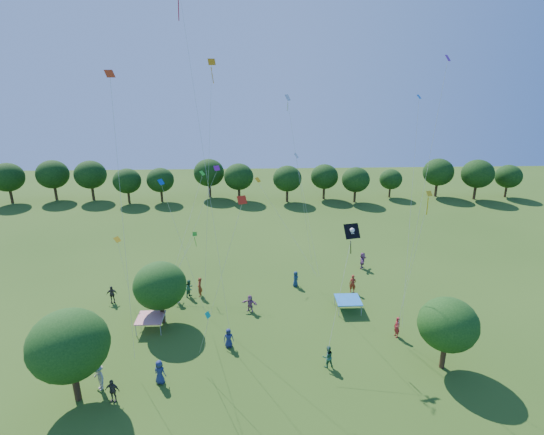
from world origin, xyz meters
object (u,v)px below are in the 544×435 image
(near_tree_west, at_px, (69,345))
(tent_blue, at_px, (348,300))
(pirate_kite, at_px, (352,233))
(near_tree_north, at_px, (160,286))
(tent_red_stripe, at_px, (150,318))
(near_tree_east, at_px, (448,324))
(red_high_kite, at_px, (189,57))

(near_tree_west, xyz_separation_m, tent_blue, (20.11, 10.23, -3.17))
(near_tree_west, bearing_deg, pirate_kite, 18.06)
(tent_blue, bearing_deg, near_tree_north, -175.54)
(near_tree_north, height_order, pirate_kite, pirate_kite)
(near_tree_north, distance_m, tent_red_stripe, 2.80)
(near_tree_north, height_order, near_tree_east, near_tree_north)
(red_high_kite, bearing_deg, near_tree_west, -129.96)
(near_tree_west, height_order, tent_red_stripe, near_tree_west)
(tent_red_stripe, xyz_separation_m, pirate_kite, (16.06, -1.81, 8.03))
(near_tree_west, xyz_separation_m, pirate_kite, (19.04, 6.21, 4.86))
(near_tree_north, distance_m, near_tree_east, 22.59)
(near_tree_west, height_order, tent_blue, near_tree_west)
(tent_red_stripe, relative_size, pirate_kite, 0.26)
(tent_red_stripe, xyz_separation_m, tent_blue, (17.13, 2.21, 0.00))
(near_tree_east, bearing_deg, near_tree_north, 162.36)
(tent_red_stripe, bearing_deg, pirate_kite, -6.45)
(near_tree_north, xyz_separation_m, red_high_kite, (3.58, -0.17, 17.88))
(near_tree_north, bearing_deg, pirate_kite, -10.22)
(near_tree_west, bearing_deg, tent_blue, 26.97)
(tent_red_stripe, bearing_deg, near_tree_west, -110.35)
(near_tree_east, bearing_deg, near_tree_west, -175.22)
(near_tree_east, xyz_separation_m, tent_blue, (-5.21, 8.12, -2.58))
(near_tree_north, xyz_separation_m, pirate_kite, (15.25, -2.75, 5.52))
(tent_red_stripe, relative_size, tent_blue, 1.00)
(near_tree_east, height_order, red_high_kite, red_high_kite)
(red_high_kite, bearing_deg, near_tree_east, -20.38)
(near_tree_north, relative_size, tent_red_stripe, 2.52)
(near_tree_west, xyz_separation_m, near_tree_north, (3.79, 8.96, -0.67))
(tent_blue, relative_size, red_high_kite, 0.08)
(tent_red_stripe, bearing_deg, near_tree_east, -14.81)
(pirate_kite, height_order, red_high_kite, red_high_kite)
(near_tree_east, height_order, tent_blue, near_tree_east)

